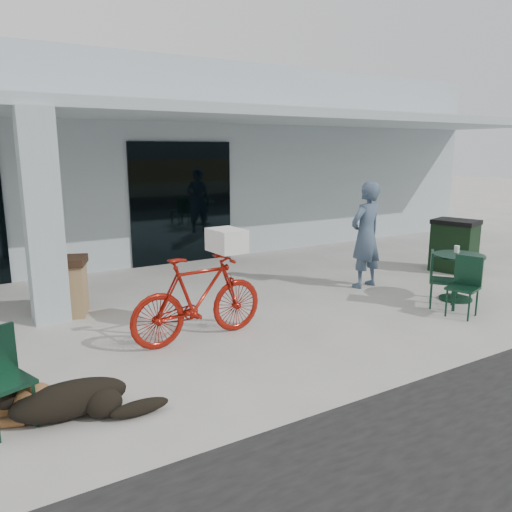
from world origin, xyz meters
TOP-DOWN VIEW (x-y plane):
  - ground at (0.00, 0.00)m, footprint 80.00×80.00m
  - building at (0.00, 8.50)m, footprint 22.00×7.00m
  - storefront_glass_right at (1.80, 4.98)m, footprint 2.40×0.06m
  - column at (-1.50, 2.30)m, footprint 0.50×0.50m
  - overhang at (0.00, 3.60)m, footprint 22.00×2.80m
  - bicycle at (0.09, 0.40)m, footprint 1.98×0.68m
  - laundry_basket at (0.54, 0.43)m, footprint 0.42×0.55m
  - dog at (-1.82, -0.81)m, footprint 1.32×0.83m
  - cup_near_dog at (-0.67, 0.66)m, footprint 0.10×0.10m
  - cafe_chair_near at (-2.35, -0.71)m, footprint 0.56×0.58m
  - cafe_table_far at (4.64, -0.19)m, footprint 1.06×1.06m
  - cafe_chair_far_a at (4.08, -0.34)m, footprint 0.61×0.62m
  - cafe_chair_far_b at (3.96, -0.80)m, footprint 0.56×0.54m
  - person at (3.86, 1.25)m, footprint 0.77×0.56m
  - cup_on_table at (4.75, -0.05)m, footprint 0.11×0.11m
  - trash_receptacle at (-1.20, 2.37)m, footprint 0.70×0.70m
  - wheeled_bin at (6.34, 1.20)m, footprint 0.90×1.02m

SIDE VIEW (x-z plane):
  - ground at x=0.00m, z-range 0.00..0.00m
  - cup_near_dog at x=-0.67m, z-range 0.00..0.11m
  - dog at x=-1.82m, z-range 0.00..0.42m
  - cafe_table_far at x=4.64m, z-range 0.00..0.79m
  - cafe_chair_far_a at x=4.08m, z-range 0.00..0.92m
  - trash_receptacle at x=-1.20m, z-range 0.00..0.92m
  - cafe_chair_far_b at x=3.96m, z-range 0.00..0.93m
  - cafe_chair_near at x=-2.35m, z-range 0.00..0.94m
  - wheeled_bin at x=6.34m, z-range 0.00..1.10m
  - bicycle at x=0.09m, z-range 0.00..1.17m
  - cup_on_table at x=4.75m, z-range 0.79..0.91m
  - person at x=3.86m, z-range 0.00..1.97m
  - laundry_basket at x=0.54m, z-range 1.17..1.48m
  - storefront_glass_right at x=1.80m, z-range 0.00..2.70m
  - column at x=-1.50m, z-range 0.00..3.12m
  - building at x=0.00m, z-range 0.00..4.50m
  - overhang at x=0.00m, z-range 3.12..3.30m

